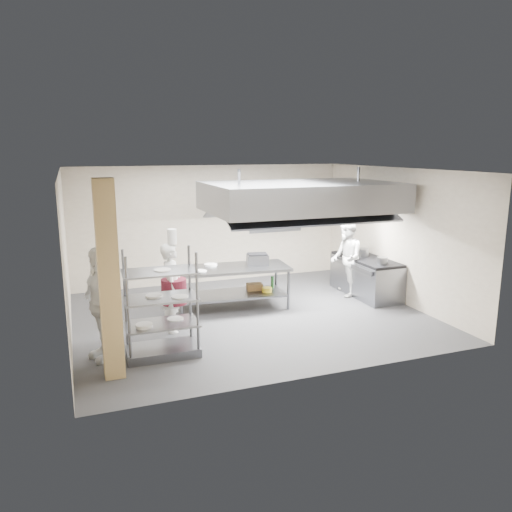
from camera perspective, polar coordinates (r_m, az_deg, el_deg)
name	(u,v)px	position (r m, az deg, el deg)	size (l,w,h in m)	color
floor	(251,316)	(10.45, -0.61, -6.85)	(7.00, 7.00, 0.00)	#38383A
ceiling	(250,170)	(9.89, -0.65, 9.83)	(7.00, 7.00, 0.00)	silver
wall_back	(211,224)	(12.88, -5.18, 3.61)	(7.00, 7.00, 0.00)	tan
wall_left	(66,258)	(9.48, -20.94, -0.22)	(6.00, 6.00, 0.00)	tan
wall_right	(396,235)	(11.70, 15.72, 2.34)	(6.00, 6.00, 0.00)	tan
column	(109,281)	(7.64, -16.45, -2.75)	(0.30, 0.30, 3.00)	#D8B36E
exhaust_hood	(301,197)	(10.80, 5.17, 6.78)	(4.00, 2.50, 0.60)	gray
hood_strip_a	(262,213)	(10.48, 0.68, 4.91)	(1.60, 0.12, 0.04)	white
hood_strip_b	(337,210)	(11.25, 9.30, 5.25)	(1.60, 0.12, 0.04)	white
wall_shelf	(278,222)	(13.32, 2.51, 3.93)	(1.50, 0.28, 0.04)	gray
island	(232,287)	(10.86, -2.79, -3.60)	(2.46, 1.03, 0.91)	gray
island_worktop	(232,268)	(10.75, -2.81, -1.42)	(2.46, 1.03, 0.06)	gray
island_undershelf	(232,294)	(10.90, -2.78, -4.39)	(2.27, 0.92, 0.04)	slate
pass_rack	(161,304)	(8.41, -10.81, -5.40)	(1.20, 0.70, 1.79)	slate
cooking_range	(366,278)	(12.09, 12.43, -2.42)	(0.80, 2.00, 0.84)	gray
range_top	(367,259)	(11.99, 12.52, -0.33)	(0.78, 1.96, 0.06)	black
chef_head	(172,288)	(9.52, -9.55, -3.58)	(0.62, 0.41, 1.70)	white
chef_line	(346,258)	(11.83, 10.27, -0.27)	(0.87, 0.68, 1.79)	silver
chef_plating	(101,304)	(8.49, -17.28, -5.22)	(1.11, 0.46, 1.89)	white
griddle	(257,260)	(10.93, 0.17, -0.41)	(0.46, 0.36, 0.23)	slate
wicker_basket	(254,287)	(11.13, -0.17, -3.53)	(0.34, 0.23, 0.15)	brown
stockpot	(363,252)	(12.09, 12.08, 0.41)	(0.28, 0.28, 0.19)	gray
plate_stack	(162,322)	(8.51, -10.73, -7.47)	(0.28, 0.28, 0.05)	white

